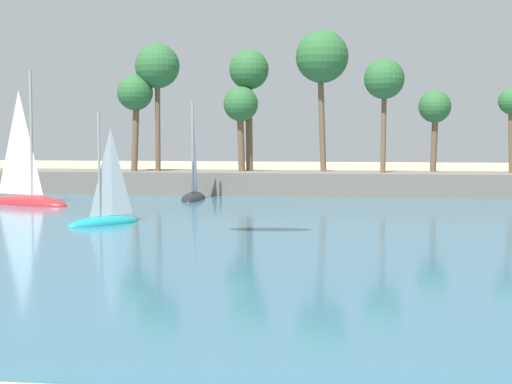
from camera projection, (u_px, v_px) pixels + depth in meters
sea at (327, 199)px, 59.97m from camera, size 220.00×89.74×0.06m
palm_headland at (369, 148)px, 64.25m from camera, size 82.61×6.23×12.95m
sailboat_near_shore at (105, 213)px, 43.49m from camera, size 3.67×4.29×6.35m
sailboat_mid_bay at (27, 192)px, 55.37m from camera, size 6.83×4.33×9.54m
sailboat_far_left at (194, 190)px, 59.74m from camera, size 1.96×5.39×7.67m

